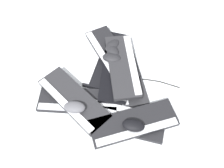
{
  "coord_description": "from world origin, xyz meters",
  "views": [
    {
      "loc": [
        0.62,
        -0.35,
        1.2
      ],
      "look_at": [
        -0.04,
        0.01,
        0.04
      ],
      "focal_mm": 40.0,
      "sensor_mm": 36.0,
      "label": 1
    }
  ],
  "objects": [
    {
      "name": "keyboard_8",
      "position": [
        -0.1,
        0.11,
        0.07
      ],
      "size": [
        0.46,
        0.3,
        0.03
      ],
      "color": "#232326",
      "rests_on": "keyboard_5"
    },
    {
      "name": "keyboard_4",
      "position": [
        -0.23,
        0.1,
        0.04
      ],
      "size": [
        0.44,
        0.16,
        0.03
      ],
      "color": "black",
      "rests_on": "keyboard_2"
    },
    {
      "name": "mouse_1",
      "position": [
        0.02,
        -0.24,
        0.08
      ],
      "size": [
        0.12,
        0.13,
        0.04
      ],
      "primitive_type": "ellipsoid",
      "rotation": [
        0.0,
        0.0,
        4.11
      ],
      "color": "#4C4C51",
      "rests_on": "keyboard_7"
    },
    {
      "name": "mouse_2",
      "position": [
        -0.22,
        0.11,
        0.08
      ],
      "size": [
        0.11,
        0.07,
        0.04
      ],
      "primitive_type": "ellipsoid",
      "rotation": [
        0.0,
        0.0,
        0.02
      ],
      "color": "black",
      "rests_on": "keyboard_4"
    },
    {
      "name": "mouse_4",
      "position": [
        -0.26,
        0.13,
        0.08
      ],
      "size": [
        0.1,
        0.13,
        0.04
      ],
      "primitive_type": "ellipsoid",
      "rotation": [
        0.0,
        0.0,
        5.11
      ],
      "color": "black",
      "rests_on": "keyboard_4"
    },
    {
      "name": "cable_0",
      "position": [
        0.05,
        0.08,
        0.0
      ],
      "size": [
        0.21,
        0.53,
        0.01
      ],
      "color": "black",
      "rests_on": "ground"
    },
    {
      "name": "ground_plane",
      "position": [
        0.0,
        0.0,
        0.0
      ],
      "size": [
        3.2,
        3.2,
        0.0
      ],
      "primitive_type": "plane",
      "color": "silver"
    },
    {
      "name": "mouse_3",
      "position": [
        0.24,
        -0.03,
        0.08
      ],
      "size": [
        0.12,
        0.13,
        0.04
      ],
      "primitive_type": "ellipsoid",
      "rotation": [
        0.0,
        0.0,
        4.02
      ],
      "color": "black",
      "rests_on": "keyboard_6"
    },
    {
      "name": "keyboard_7",
      "position": [
        -0.05,
        -0.22,
        0.04
      ],
      "size": [
        0.46,
        0.26,
        0.03
      ],
      "color": "#232326",
      "rests_on": "keyboard_3"
    },
    {
      "name": "keyboard_6",
      "position": [
        0.22,
        -0.01,
        0.04
      ],
      "size": [
        0.24,
        0.46,
        0.03
      ],
      "color": "black",
      "rests_on": "keyboard_0"
    },
    {
      "name": "keyboard_1",
      "position": [
        -0.08,
        0.12,
        0.01
      ],
      "size": [
        0.46,
        0.28,
        0.03
      ],
      "color": "#232326",
      "rests_on": "ground"
    },
    {
      "name": "mouse_0",
      "position": [
        -0.18,
        0.08,
        0.08
      ],
      "size": [
        0.12,
        0.13,
        0.04
      ],
      "primitive_type": "ellipsoid",
      "rotation": [
        0.0,
        0.0,
        4.02
      ],
      "color": "black",
      "rests_on": "keyboard_4"
    },
    {
      "name": "keyboard_0",
      "position": [
        0.17,
        -0.04,
        0.01
      ],
      "size": [
        0.41,
        0.42,
        0.03
      ],
      "color": "black",
      "rests_on": "ground"
    },
    {
      "name": "keyboard_3",
      "position": [
        -0.04,
        -0.2,
        0.01
      ],
      "size": [
        0.36,
        0.45,
        0.03
      ],
      "color": "black",
      "rests_on": "ground"
    },
    {
      "name": "keyboard_2",
      "position": [
        -0.24,
        0.07,
        0.01
      ],
      "size": [
        0.42,
        0.41,
        0.03
      ],
      "color": "black",
      "rests_on": "ground"
    },
    {
      "name": "keyboard_5",
      "position": [
        -0.11,
        0.07,
        0.04
      ],
      "size": [
        0.45,
        0.37,
        0.03
      ],
      "color": "black",
      "rests_on": "keyboard_1"
    }
  ]
}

